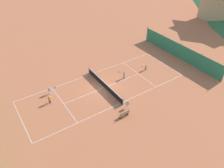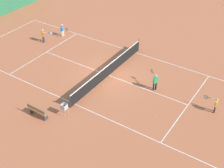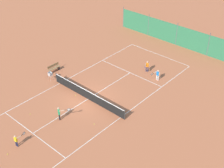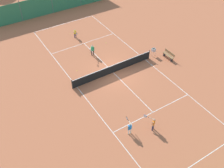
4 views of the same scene
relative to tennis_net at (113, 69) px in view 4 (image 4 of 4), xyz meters
The scene contains 14 objects.
ground_plane 0.50m from the tennis_net, ahead, with size 600.00×600.00×0.00m, color #B7603D.
court_line_markings 0.50m from the tennis_net, ahead, with size 8.25×23.85×0.01m.
tennis_net is the anchor object (origin of this frame).
windscreen_fence_far 15.52m from the tennis_net, 90.00° to the left, with size 17.28×0.08×2.90m.
player_near_service 8.04m from the tennis_net, 92.00° to the left, with size 0.37×0.96×1.10m.
player_far_baseline 7.73m from the tennis_net, 112.90° to the right, with size 0.46×0.99×1.20m.
player_far_service 7.88m from the tennis_net, 98.84° to the right, with size 0.52×1.06×1.26m.
player_near_baseline 3.73m from the tennis_net, 94.89° to the left, with size 0.88×0.89×1.31m.
tennis_ball_by_net_left 5.53m from the tennis_net, 66.33° to the left, with size 0.07×0.07×0.07m, color #CCE033.
tennis_ball_alley_left 9.12m from the tennis_net, 93.07° to the left, with size 0.07×0.07×0.07m, color #CCE033.
tennis_ball_mid_court 3.76m from the tennis_net, 143.57° to the left, with size 0.07×0.07×0.07m, color #CCE033.
tennis_ball_near_corner 1.44m from the tennis_net, 17.26° to the left, with size 0.07×0.07×0.07m, color #CCE033.
ball_hopper 5.30m from the tennis_net, ahead, with size 0.36×0.36×0.89m.
courtside_bench 6.44m from the tennis_net, 10.07° to the right, with size 0.36×1.50×0.84m.
Camera 4 is at (-11.09, -17.38, 16.81)m, focal length 42.00 mm.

